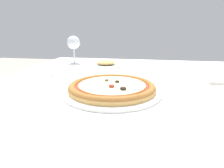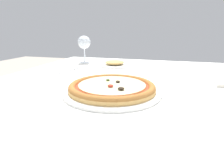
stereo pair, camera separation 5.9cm
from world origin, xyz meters
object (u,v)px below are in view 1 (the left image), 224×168
Objects in this scene: fork at (63,71)px; wine_glass_far_left at (74,43)px; side_plate at (106,64)px; dining_table at (164,100)px; pizza_plate at (112,88)px.

wine_glass_far_left reaches higher than fork.
side_plate is at bearing 44.54° from fork.
dining_table is at bearing -12.78° from fork.
dining_table is 8.63× the size of wine_glass_far_left.
fork is at bearing -82.05° from wine_glass_far_left.
side_plate is at bearing 136.32° from dining_table.
pizza_plate is at bearing -57.71° from wine_glass_far_left.
fork reaches higher than dining_table.
pizza_plate is (-0.18, -0.17, 0.09)m from dining_table.
dining_table is 7.82× the size of side_plate.
dining_table is 0.49m from fork.
side_plate is (0.18, 0.17, 0.01)m from fork.
side_plate is (-0.11, 0.45, -0.00)m from pizza_plate.
pizza_plate reaches higher than dining_table.
wine_glass_far_left is (-0.03, 0.24, 0.12)m from fork.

